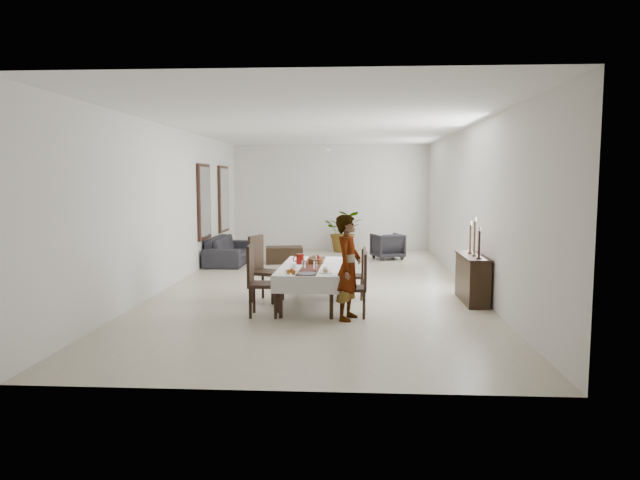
# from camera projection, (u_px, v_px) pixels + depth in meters

# --- Properties ---
(floor) EXTENTS (6.00, 12.00, 0.00)m
(floor) POSITION_uv_depth(u_px,v_px,m) (319.00, 284.00, 11.73)
(floor) COLOR #C1B799
(floor) RESTS_ON ground
(ceiling) EXTENTS (6.00, 12.00, 0.02)m
(ceiling) POSITION_uv_depth(u_px,v_px,m) (319.00, 126.00, 11.40)
(ceiling) COLOR white
(ceiling) RESTS_ON wall_back
(wall_back) EXTENTS (6.00, 0.02, 3.20)m
(wall_back) POSITION_uv_depth(u_px,v_px,m) (331.00, 197.00, 17.52)
(wall_back) COLOR silver
(wall_back) RESTS_ON floor
(wall_front) EXTENTS (6.00, 0.02, 3.20)m
(wall_front) POSITION_uv_depth(u_px,v_px,m) (283.00, 234.00, 5.61)
(wall_front) COLOR silver
(wall_front) RESTS_ON floor
(wall_left) EXTENTS (0.02, 12.00, 3.20)m
(wall_left) POSITION_uv_depth(u_px,v_px,m) (174.00, 206.00, 11.74)
(wall_left) COLOR silver
(wall_left) RESTS_ON floor
(wall_right) EXTENTS (0.02, 12.00, 3.20)m
(wall_right) POSITION_uv_depth(u_px,v_px,m) (469.00, 207.00, 11.39)
(wall_right) COLOR silver
(wall_right) RESTS_ON floor
(dining_table_top) EXTENTS (0.94, 2.16, 0.04)m
(dining_table_top) POSITION_uv_depth(u_px,v_px,m) (312.00, 267.00, 9.74)
(dining_table_top) COLOR black
(dining_table_top) RESTS_ON table_leg_fl
(table_leg_fl) EXTENTS (0.06, 0.06, 0.62)m
(table_leg_fl) POSITION_uv_depth(u_px,v_px,m) (281.00, 298.00, 8.80)
(table_leg_fl) COLOR black
(table_leg_fl) RESTS_ON floor
(table_leg_fr) EXTENTS (0.06, 0.06, 0.62)m
(table_leg_fr) POSITION_uv_depth(u_px,v_px,m) (331.00, 299.00, 8.74)
(table_leg_fr) COLOR black
(table_leg_fr) RESTS_ON floor
(table_leg_bl) EXTENTS (0.06, 0.06, 0.62)m
(table_leg_bl) POSITION_uv_depth(u_px,v_px,m) (297.00, 276.00, 10.82)
(table_leg_bl) COLOR black
(table_leg_bl) RESTS_ON floor
(table_leg_br) EXTENTS (0.06, 0.06, 0.62)m
(table_leg_br) POSITION_uv_depth(u_px,v_px,m) (338.00, 277.00, 10.75)
(table_leg_br) COLOR black
(table_leg_br) RESTS_ON floor
(tablecloth_top) EXTENTS (1.10, 2.32, 0.01)m
(tablecloth_top) POSITION_uv_depth(u_px,v_px,m) (312.00, 266.00, 9.74)
(tablecloth_top) COLOR white
(tablecloth_top) RESTS_ON dining_table_top
(tablecloth_drape_left) EXTENTS (0.06, 2.30, 0.27)m
(tablecloth_drape_left) POSITION_uv_depth(u_px,v_px,m) (282.00, 273.00, 9.79)
(tablecloth_drape_left) COLOR white
(tablecloth_drape_left) RESTS_ON dining_table_top
(tablecloth_drape_right) EXTENTS (0.06, 2.30, 0.27)m
(tablecloth_drape_right) POSITION_uv_depth(u_px,v_px,m) (343.00, 274.00, 9.71)
(tablecloth_drape_right) COLOR white
(tablecloth_drape_right) RESTS_ON dining_table_top
(tablecloth_drape_near) EXTENTS (1.05, 0.03, 0.27)m
(tablecloth_drape_near) POSITION_uv_depth(u_px,v_px,m) (305.00, 285.00, 8.62)
(tablecloth_drape_near) COLOR silver
(tablecloth_drape_near) RESTS_ON dining_table_top
(tablecloth_drape_far) EXTENTS (1.05, 0.03, 0.27)m
(tablecloth_drape_far) POSITION_uv_depth(u_px,v_px,m) (318.00, 263.00, 10.89)
(tablecloth_drape_far) COLOR silver
(tablecloth_drape_far) RESTS_ON dining_table_top
(table_runner) EXTENTS (0.36, 2.24, 0.00)m
(table_runner) POSITION_uv_depth(u_px,v_px,m) (312.00, 265.00, 9.74)
(table_runner) COLOR maroon
(table_runner) RESTS_ON tablecloth_top
(red_pitcher) EXTENTS (0.14, 0.14, 0.18)m
(red_pitcher) POSITION_uv_depth(u_px,v_px,m) (300.00, 259.00, 9.88)
(red_pitcher) COLOR maroon
(red_pitcher) RESTS_ON tablecloth_top
(pitcher_handle) EXTENTS (0.11, 0.02, 0.11)m
(pitcher_handle) POSITION_uv_depth(u_px,v_px,m) (296.00, 259.00, 9.89)
(pitcher_handle) COLOR maroon
(pitcher_handle) RESTS_ON red_pitcher
(wine_glass_near) EXTENTS (0.06, 0.06, 0.15)m
(wine_glass_near) POSITION_uv_depth(u_px,v_px,m) (315.00, 266.00, 9.15)
(wine_glass_near) COLOR white
(wine_glass_near) RESTS_ON tablecloth_top
(wine_glass_mid) EXTENTS (0.06, 0.06, 0.15)m
(wine_glass_mid) POSITION_uv_depth(u_px,v_px,m) (304.00, 265.00, 9.25)
(wine_glass_mid) COLOR white
(wine_glass_mid) RESTS_ON tablecloth_top
(wine_glass_far) EXTENTS (0.06, 0.06, 0.15)m
(wine_glass_far) POSITION_uv_depth(u_px,v_px,m) (315.00, 261.00, 9.77)
(wine_glass_far) COLOR white
(wine_glass_far) RESTS_ON tablecloth_top
(teacup_right) EXTENTS (0.08, 0.08, 0.05)m
(teacup_right) POSITION_uv_depth(u_px,v_px,m) (325.00, 269.00, 9.18)
(teacup_right) COLOR white
(teacup_right) RESTS_ON saucer_right
(saucer_right) EXTENTS (0.13, 0.13, 0.01)m
(saucer_right) POSITION_uv_depth(u_px,v_px,m) (325.00, 270.00, 9.19)
(saucer_right) COLOR silver
(saucer_right) RESTS_ON tablecloth_top
(teacup_left) EXTENTS (0.08, 0.08, 0.05)m
(teacup_left) POSITION_uv_depth(u_px,v_px,m) (294.00, 266.00, 9.45)
(teacup_left) COLOR white
(teacup_left) RESTS_ON saucer_left
(saucer_left) EXTENTS (0.13, 0.13, 0.01)m
(saucer_left) POSITION_uv_depth(u_px,v_px,m) (294.00, 268.00, 9.45)
(saucer_left) COLOR white
(saucer_left) RESTS_ON tablecloth_top
(plate_near_right) EXTENTS (0.21, 0.21, 0.01)m
(plate_near_right) POSITION_uv_depth(u_px,v_px,m) (326.00, 273.00, 8.92)
(plate_near_right) COLOR white
(plate_near_right) RESTS_ON tablecloth_top
(bread_near_right) EXTENTS (0.08, 0.08, 0.08)m
(bread_near_right) POSITION_uv_depth(u_px,v_px,m) (326.00, 271.00, 8.92)
(bread_near_right) COLOR tan
(bread_near_right) RESTS_ON plate_near_right
(plate_near_left) EXTENTS (0.21, 0.21, 0.01)m
(plate_near_left) POSITION_uv_depth(u_px,v_px,m) (292.00, 271.00, 9.10)
(plate_near_left) COLOR silver
(plate_near_left) RESTS_ON tablecloth_top
(plate_far_left) EXTENTS (0.21, 0.21, 0.01)m
(plate_far_left) POSITION_uv_depth(u_px,v_px,m) (299.00, 261.00, 10.25)
(plate_far_left) COLOR white
(plate_far_left) RESTS_ON tablecloth_top
(serving_tray) EXTENTS (0.32, 0.32, 0.02)m
(serving_tray) POSITION_uv_depth(u_px,v_px,m) (306.00, 274.00, 8.81)
(serving_tray) COLOR #434348
(serving_tray) RESTS_ON tablecloth_top
(jam_jar_a) EXTENTS (0.06, 0.06, 0.07)m
(jam_jar_a) POSITION_uv_depth(u_px,v_px,m) (294.00, 272.00, 8.80)
(jam_jar_a) COLOR brown
(jam_jar_a) RESTS_ON tablecloth_top
(jam_jar_b) EXTENTS (0.06, 0.06, 0.07)m
(jam_jar_b) POSITION_uv_depth(u_px,v_px,m) (288.00, 272.00, 8.86)
(jam_jar_b) COLOR #995916
(jam_jar_b) RESTS_ON tablecloth_top
(jam_jar_c) EXTENTS (0.06, 0.06, 0.07)m
(jam_jar_c) POSITION_uv_depth(u_px,v_px,m) (292.00, 271.00, 8.94)
(jam_jar_c) COLOR brown
(jam_jar_c) RESTS_ON tablecloth_top
(fruit_basket) EXTENTS (0.27, 0.27, 0.09)m
(fruit_basket) POSITION_uv_depth(u_px,v_px,m) (316.00, 261.00, 9.95)
(fruit_basket) COLOR brown
(fruit_basket) RESTS_ON tablecloth_top
(fruit_red) EXTENTS (0.08, 0.08, 0.08)m
(fruit_red) POSITION_uv_depth(u_px,v_px,m) (317.00, 257.00, 9.96)
(fruit_red) COLOR #9B1D0F
(fruit_red) RESTS_ON fruit_basket
(fruit_green) EXTENTS (0.07, 0.07, 0.07)m
(fruit_green) POSITION_uv_depth(u_px,v_px,m) (314.00, 257.00, 9.97)
(fruit_green) COLOR #547A24
(fruit_green) RESTS_ON fruit_basket
(chair_right_near_seat) EXTENTS (0.44, 0.44, 0.05)m
(chair_right_near_seat) POSITION_uv_depth(u_px,v_px,m) (353.00, 288.00, 8.90)
(chair_right_near_seat) COLOR black
(chair_right_near_seat) RESTS_ON chair_right_near_leg_fl
(chair_right_near_leg_fl) EXTENTS (0.04, 0.04, 0.42)m
(chair_right_near_leg_fl) POSITION_uv_depth(u_px,v_px,m) (364.00, 306.00, 8.73)
(chair_right_near_leg_fl) COLOR black
(chair_right_near_leg_fl) RESTS_ON floor
(chair_right_near_leg_fr) EXTENTS (0.04, 0.04, 0.42)m
(chair_right_near_leg_fr) POSITION_uv_depth(u_px,v_px,m) (364.00, 301.00, 9.08)
(chair_right_near_leg_fr) COLOR black
(chair_right_near_leg_fr) RESTS_ON floor
(chair_right_near_leg_bl) EXTENTS (0.04, 0.04, 0.42)m
(chair_right_near_leg_bl) POSITION_uv_depth(u_px,v_px,m) (341.00, 305.00, 8.77)
(chair_right_near_leg_bl) COLOR black
(chair_right_near_leg_bl) RESTS_ON floor
(chair_right_near_leg_br) EXTENTS (0.04, 0.04, 0.42)m
(chair_right_near_leg_br) POSITION_uv_depth(u_px,v_px,m) (343.00, 301.00, 9.11)
(chair_right_near_leg_br) COLOR black
(chair_right_near_leg_br) RESTS_ON floor
(chair_right_near_back) EXTENTS (0.06, 0.43, 0.54)m
(chair_right_near_back) POSITION_uv_depth(u_px,v_px,m) (366.00, 270.00, 8.85)
(chair_right_near_back) COLOR black
(chair_right_near_back) RESTS_ON chair_right_near_seat
(chair_right_far_seat) EXTENTS (0.44, 0.44, 0.04)m
(chair_right_far_seat) POSITION_uv_depth(u_px,v_px,m) (354.00, 276.00, 10.26)
(chair_right_far_seat) COLOR black
(chair_right_far_seat) RESTS_ON chair_right_far_leg_fl
(chair_right_far_leg_fl) EXTENTS (0.04, 0.04, 0.39)m
(chair_right_far_leg_fl) POSITION_uv_depth(u_px,v_px,m) (361.00, 290.00, 10.09)
(chair_right_far_leg_fl) COLOR black
(chair_right_far_leg_fl) RESTS_ON floor
(chair_right_far_leg_fr) EXTENTS (0.04, 0.04, 0.39)m
(chair_right_far_leg_fr) POSITION_uv_depth(u_px,v_px,m) (363.00, 287.00, 10.41)
(chair_right_far_leg_fr) COLOR black
(chair_right_far_leg_fr) RESTS_ON floor
(chair_right_far_leg_bl) EXTENTS (0.04, 0.04, 0.39)m
(chair_right_far_leg_bl) POSITION_uv_depth(u_px,v_px,m) (343.00, 289.00, 10.15)
(chair_right_far_leg_bl) COLOR black
(chair_right_far_leg_bl) RESTS_ON floor
(chair_right_far_leg_br) EXTENTS (0.04, 0.04, 0.39)m
(chair_right_far_leg_br) POSITION_uv_depth(u_px,v_px,m) (346.00, 286.00, 10.47)
(chair_right_far_leg_br) COLOR black
(chair_right_far_leg_br) RESTS_ON floor
(chair_right_far_back) EXTENTS (0.08, 0.39, 0.50)m
(chair_right_far_back) POSITION_uv_depth(u_px,v_px,m) (364.00, 262.00, 10.20)
(chair_right_far_back) COLOR black
(chair_right_far_back) RESTS_ON chair_right_far_seat
(chair_left_near_seat) EXTENTS (0.49, 0.49, 0.05)m
(chair_left_near_seat) POSITION_uv_depth(u_px,v_px,m) (264.00, 285.00, 8.94)
(chair_left_near_seat) COLOR black
(chair_left_near_seat) RESTS_ON chair_left_near_leg_fl
(chair_left_near_leg_fl) EXTENTS (0.05, 0.05, 0.47)m
(chair_left_near_leg_fl) POSITION_uv_depth(u_px,v_px,m) (254.00, 298.00, 9.17)
(chair_left_near_leg_fl) COLOR black
(chair_left_near_leg_fl) RESTS_ON floor
(chair_left_near_leg_fr) EXTENTS (0.05, 0.05, 0.47)m
(chair_left_near_leg_fr) POSITION_uv_depth(u_px,v_px,m) (250.00, 304.00, 8.78)
(chair_left_near_leg_fr) COLOR black
(chair_left_near_leg_fr) RESTS_ON floor
(chair_left_near_leg_bl) EXTENTS (0.05, 0.05, 0.47)m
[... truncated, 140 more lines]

